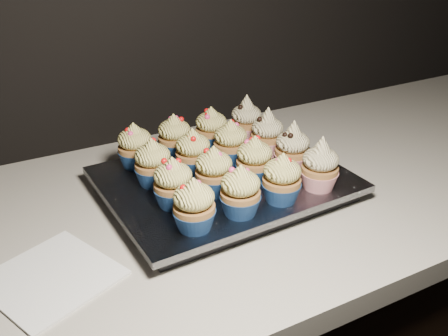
% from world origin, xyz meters
% --- Properties ---
extents(worktop, '(2.44, 0.64, 0.04)m').
position_xyz_m(worktop, '(0.00, 1.70, 0.88)').
color(worktop, beige).
rests_on(worktop, cabinet).
extents(napkin, '(0.20, 0.20, 0.00)m').
position_xyz_m(napkin, '(-0.51, 1.61, 0.90)').
color(napkin, white).
rests_on(napkin, worktop).
extents(baking_tray, '(0.39, 0.30, 0.02)m').
position_xyz_m(baking_tray, '(-0.19, 1.70, 0.91)').
color(baking_tray, black).
rests_on(baking_tray, worktop).
extents(foil_lining, '(0.42, 0.34, 0.01)m').
position_xyz_m(foil_lining, '(-0.19, 1.70, 0.93)').
color(foil_lining, silver).
rests_on(foil_lining, baking_tray).
extents(cupcake_0, '(0.06, 0.06, 0.08)m').
position_xyz_m(cupcake_0, '(-0.30, 1.58, 0.97)').
color(cupcake_0, navy).
rests_on(cupcake_0, foil_lining).
extents(cupcake_1, '(0.06, 0.06, 0.08)m').
position_xyz_m(cupcake_1, '(-0.22, 1.58, 0.97)').
color(cupcake_1, navy).
rests_on(cupcake_1, foil_lining).
extents(cupcake_2, '(0.06, 0.06, 0.08)m').
position_xyz_m(cupcake_2, '(-0.15, 1.59, 0.97)').
color(cupcake_2, navy).
rests_on(cupcake_2, foil_lining).
extents(cupcake_3, '(0.06, 0.06, 0.10)m').
position_xyz_m(cupcake_3, '(-0.07, 1.59, 0.97)').
color(cupcake_3, '#AE182B').
rests_on(cupcake_3, foil_lining).
extents(cupcake_4, '(0.06, 0.06, 0.08)m').
position_xyz_m(cupcake_4, '(-0.30, 1.65, 0.97)').
color(cupcake_4, navy).
rests_on(cupcake_4, foil_lining).
extents(cupcake_5, '(0.06, 0.06, 0.08)m').
position_xyz_m(cupcake_5, '(-0.23, 1.66, 0.97)').
color(cupcake_5, navy).
rests_on(cupcake_5, foil_lining).
extents(cupcake_6, '(0.06, 0.06, 0.08)m').
position_xyz_m(cupcake_6, '(-0.15, 1.66, 0.97)').
color(cupcake_6, navy).
rests_on(cupcake_6, foil_lining).
extents(cupcake_7, '(0.06, 0.06, 0.10)m').
position_xyz_m(cupcake_7, '(-0.07, 1.67, 0.97)').
color(cupcake_7, '#AE182B').
rests_on(cupcake_7, foil_lining).
extents(cupcake_8, '(0.06, 0.06, 0.08)m').
position_xyz_m(cupcake_8, '(-0.31, 1.73, 0.97)').
color(cupcake_8, navy).
rests_on(cupcake_8, foil_lining).
extents(cupcake_9, '(0.06, 0.06, 0.08)m').
position_xyz_m(cupcake_9, '(-0.23, 1.74, 0.97)').
color(cupcake_9, navy).
rests_on(cupcake_9, foil_lining).
extents(cupcake_10, '(0.06, 0.06, 0.08)m').
position_xyz_m(cupcake_10, '(-0.15, 1.74, 0.97)').
color(cupcake_10, navy).
rests_on(cupcake_10, foil_lining).
extents(cupcake_11, '(0.06, 0.06, 0.10)m').
position_xyz_m(cupcake_11, '(-0.08, 1.74, 0.97)').
color(cupcake_11, '#AE182B').
rests_on(cupcake_11, foil_lining).
extents(cupcake_12, '(0.06, 0.06, 0.08)m').
position_xyz_m(cupcake_12, '(-0.31, 1.81, 0.97)').
color(cupcake_12, navy).
rests_on(cupcake_12, foil_lining).
extents(cupcake_13, '(0.06, 0.06, 0.08)m').
position_xyz_m(cupcake_13, '(-0.23, 1.82, 0.97)').
color(cupcake_13, navy).
rests_on(cupcake_13, foil_lining).
extents(cupcake_14, '(0.06, 0.06, 0.08)m').
position_xyz_m(cupcake_14, '(-0.16, 1.82, 0.97)').
color(cupcake_14, navy).
rests_on(cupcake_14, foil_lining).
extents(cupcake_15, '(0.06, 0.06, 0.10)m').
position_xyz_m(cupcake_15, '(-0.08, 1.82, 0.97)').
color(cupcake_15, '#AE182B').
rests_on(cupcake_15, foil_lining).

